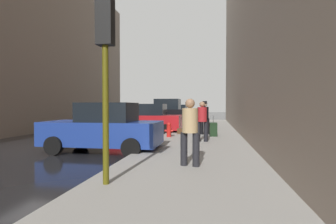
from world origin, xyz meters
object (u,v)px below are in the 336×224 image
object	(u,v)px
traffic_light	(105,50)
pedestrian_with_fedora	(205,116)
parked_red_hatchback	(147,119)
parked_black_suv	(166,113)
pedestrian_in_red_jacket	(202,119)
parked_gray_coupe	(176,113)
parked_blue_sedan	(104,128)
fire_hydrant	(169,130)
pedestrian_in_tan_coat	(190,128)
rolling_suitcase	(213,129)
duffel_bag	(180,131)

from	to	relation	value
traffic_light	pedestrian_with_fedora	size ratio (longest dim) A/B	2.03
parked_red_hatchback	parked_black_suv	world-z (taller)	parked_black_suv
pedestrian_with_fedora	pedestrian_in_red_jacket	bearing A→B (deg)	-90.65
parked_gray_coupe	pedestrian_in_red_jacket	xyz separation A→B (m)	(3.48, -17.46, 0.26)
parked_blue_sedan	parked_black_suv	world-z (taller)	parked_black_suv
fire_hydrant	pedestrian_in_tan_coat	size ratio (longest dim) A/B	0.41
traffic_light	pedestrian_in_tan_coat	size ratio (longest dim) A/B	2.11
traffic_light	rolling_suitcase	world-z (taller)	traffic_light
parked_black_suv	pedestrian_in_red_jacket	bearing A→B (deg)	-72.06
fire_hydrant	pedestrian_in_red_jacket	size ratio (longest dim) A/B	0.41
pedestrian_in_red_jacket	parked_gray_coupe	bearing A→B (deg)	101.27
parked_blue_sedan	traffic_light	bearing A→B (deg)	-66.13
parked_blue_sedan	pedestrian_in_red_jacket	world-z (taller)	pedestrian_in_red_jacket
pedestrian_in_tan_coat	pedestrian_in_red_jacket	xyz separation A→B (m)	(0.13, 4.60, 0.00)
traffic_light	rolling_suitcase	distance (m)	9.09
parked_black_suv	pedestrian_in_red_jacket	xyz separation A→B (m)	(3.48, -10.74, 0.07)
parked_red_hatchback	duffel_bag	size ratio (longest dim) A/B	9.57
parked_black_suv	rolling_suitcase	bearing A→B (deg)	-65.32
parked_gray_coupe	rolling_suitcase	world-z (taller)	parked_gray_coupe
parked_gray_coupe	duffel_bag	world-z (taller)	parked_gray_coupe
parked_red_hatchback	parked_black_suv	xyz separation A→B (m)	(-0.00, 6.54, 0.18)
pedestrian_with_fedora	pedestrian_in_red_jacket	size ratio (longest dim) A/B	1.04
pedestrian_with_fedora	parked_blue_sedan	bearing A→B (deg)	-124.71
fire_hydrant	parked_red_hatchback	bearing A→B (deg)	123.04
parked_blue_sedan	pedestrian_in_tan_coat	bearing A→B (deg)	-35.51
parked_red_hatchback	fire_hydrant	world-z (taller)	parked_red_hatchback
parked_black_suv	duffel_bag	distance (m)	8.06
traffic_light	parked_gray_coupe	bearing A→B (deg)	94.44
parked_blue_sedan	fire_hydrant	world-z (taller)	parked_blue_sedan
traffic_light	parked_blue_sedan	bearing A→B (deg)	113.87
pedestrian_in_tan_coat	parked_gray_coupe	bearing A→B (deg)	98.62
parked_gray_coupe	pedestrian_with_fedora	distance (m)	15.03
rolling_suitcase	parked_blue_sedan	bearing A→B (deg)	-132.20
parked_black_suv	duffel_bag	world-z (taller)	parked_black_suv
pedestrian_in_red_jacket	fire_hydrant	bearing A→B (deg)	139.49
rolling_suitcase	duffel_bag	bearing A→B (deg)	153.79
parked_blue_sedan	pedestrian_with_fedora	world-z (taller)	pedestrian_with_fedora
pedestrian_in_tan_coat	parked_blue_sedan	bearing A→B (deg)	144.49
parked_red_hatchback	traffic_light	world-z (taller)	traffic_light
traffic_light	pedestrian_in_red_jacket	world-z (taller)	traffic_light
parked_red_hatchback	parked_black_suv	size ratio (longest dim) A/B	0.91
parked_black_suv	parked_red_hatchback	bearing A→B (deg)	-90.00
parked_red_hatchback	pedestrian_in_red_jacket	world-z (taller)	pedestrian_in_red_jacket
parked_black_suv	pedestrian_with_fedora	xyz separation A→B (m)	(3.51, -7.89, 0.10)
parked_gray_coupe	fire_hydrant	world-z (taller)	parked_gray_coupe
parked_gray_coupe	traffic_light	bearing A→B (deg)	-85.56
traffic_light	pedestrian_in_red_jacket	bearing A→B (deg)	75.76
fire_hydrant	duffel_bag	bearing A→B (deg)	76.56
parked_red_hatchback	pedestrian_with_fedora	bearing A→B (deg)	-21.02
parked_blue_sedan	parked_red_hatchback	distance (m)	6.42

